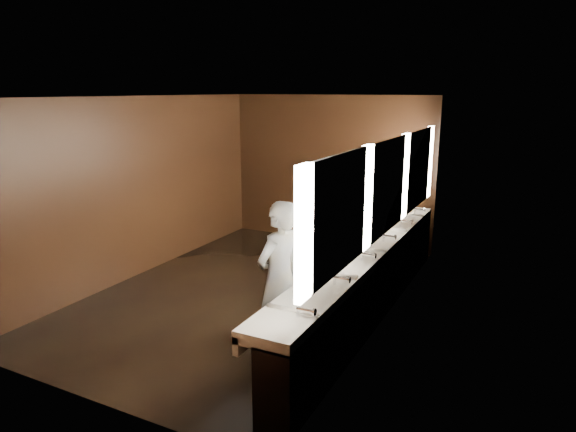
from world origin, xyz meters
name	(u,v)px	position (x,y,z in m)	size (l,w,h in m)	color
floor	(250,292)	(0.00, 0.00, 0.00)	(6.00, 6.00, 0.00)	black
ceiling	(247,97)	(0.00, 0.00, 2.80)	(4.00, 6.00, 0.02)	#2D2D2B
wall_back	(330,170)	(0.00, 3.00, 1.40)	(4.00, 0.02, 2.80)	black
wall_front	(75,261)	(0.00, -3.00, 1.40)	(4.00, 0.02, 2.80)	black
wall_left	(140,187)	(-2.00, 0.00, 1.40)	(0.02, 6.00, 2.80)	black
wall_right	(388,214)	(2.00, 0.00, 1.40)	(0.02, 6.00, 2.80)	black
sink_counter	(369,281)	(1.79, 0.00, 0.50)	(0.55, 5.40, 1.01)	black
mirror_band	(388,186)	(1.98, 0.00, 1.75)	(0.06, 5.03, 1.15)	white
person	(279,278)	(1.17, -1.31, 0.87)	(0.63, 0.42, 1.74)	#7C90B8
trash_bin	(305,340)	(1.58, -1.50, 0.29)	(0.38, 0.38, 0.59)	black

